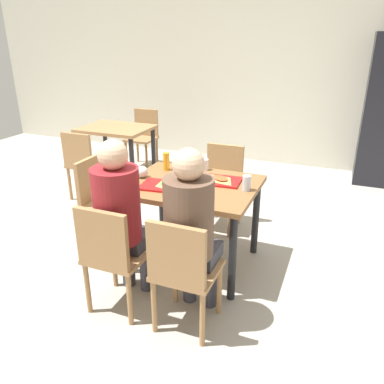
{
  "coord_description": "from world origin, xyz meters",
  "views": [
    {
      "loc": [
        1.1,
        -2.71,
        1.86
      ],
      "look_at": [
        0.0,
        0.0,
        0.66
      ],
      "focal_mm": 36.0,
      "sensor_mm": 36.0,
      "label": 1
    }
  ],
  "objects_px": {
    "main_table": "(192,195)",
    "person_in_red": "(120,211)",
    "paper_plate_center": "(185,172)",
    "background_chair_near": "(83,161)",
    "tray_red_near": "(164,186)",
    "paper_plate_near_edge": "(200,196)",
    "condiment_bottle": "(166,161)",
    "background_chair_far": "(144,133)",
    "chair_near_right": "(183,268)",
    "plastic_cup_b": "(177,194)",
    "foil_bundle": "(142,172)",
    "soda_can": "(247,183)",
    "chair_left_end": "(101,196)",
    "chair_far_side": "(222,180)",
    "pizza_slice_b": "(220,179)",
    "chair_near_left": "(112,252)",
    "background_table": "(117,136)",
    "pizza_slice_a": "(166,184)",
    "person_in_brown_jacket": "(191,224)",
    "tray_red_far": "(218,181)",
    "plastic_cup_a": "(204,165)"
  },
  "relations": [
    {
      "from": "chair_left_end",
      "to": "pizza_slice_b",
      "type": "height_order",
      "value": "chair_left_end"
    },
    {
      "from": "chair_near_right",
      "to": "plastic_cup_b",
      "type": "height_order",
      "value": "same"
    },
    {
      "from": "pizza_slice_a",
      "to": "foil_bundle",
      "type": "xyz_separation_m",
      "value": [
        -0.28,
        0.12,
        0.03
      ]
    },
    {
      "from": "person_in_brown_jacket",
      "to": "tray_red_far",
      "type": "height_order",
      "value": "person_in_brown_jacket"
    },
    {
      "from": "paper_plate_center",
      "to": "soda_can",
      "type": "bearing_deg",
      "value": -19.37
    },
    {
      "from": "pizza_slice_a",
      "to": "plastic_cup_b",
      "type": "distance_m",
      "value": 0.29
    },
    {
      "from": "person_in_red",
      "to": "tray_red_near",
      "type": "distance_m",
      "value": 0.53
    },
    {
      "from": "chair_near_right",
      "to": "background_table",
      "type": "distance_m",
      "value": 3.08
    },
    {
      "from": "chair_near_right",
      "to": "pizza_slice_b",
      "type": "height_order",
      "value": "chair_near_right"
    },
    {
      "from": "chair_near_right",
      "to": "paper_plate_near_edge",
      "type": "height_order",
      "value": "chair_near_right"
    },
    {
      "from": "main_table",
      "to": "tray_red_near",
      "type": "height_order",
      "value": "tray_red_near"
    },
    {
      "from": "tray_red_near",
      "to": "pizza_slice_b",
      "type": "bearing_deg",
      "value": 36.54
    },
    {
      "from": "paper_plate_center",
      "to": "background_chair_near",
      "type": "distance_m",
      "value": 1.68
    },
    {
      "from": "condiment_bottle",
      "to": "person_in_brown_jacket",
      "type": "bearing_deg",
      "value": -56.22
    },
    {
      "from": "tray_red_near",
      "to": "plastic_cup_b",
      "type": "xyz_separation_m",
      "value": [
        0.21,
        -0.21,
        0.04
      ]
    },
    {
      "from": "condiment_bottle",
      "to": "person_in_red",
      "type": "bearing_deg",
      "value": -85.01
    },
    {
      "from": "chair_left_end",
      "to": "background_chair_far",
      "type": "distance_m",
      "value": 2.43
    },
    {
      "from": "tray_red_near",
      "to": "person_in_red",
      "type": "bearing_deg",
      "value": -98.61
    },
    {
      "from": "main_table",
      "to": "paper_plate_near_edge",
      "type": "bearing_deg",
      "value": -56.0
    },
    {
      "from": "person_in_red",
      "to": "condiment_bottle",
      "type": "distance_m",
      "value": 0.91
    },
    {
      "from": "foil_bundle",
      "to": "soda_can",
      "type": "bearing_deg",
      "value": 2.72
    },
    {
      "from": "tray_red_near",
      "to": "paper_plate_near_edge",
      "type": "relative_size",
      "value": 1.64
    },
    {
      "from": "chair_near_right",
      "to": "background_chair_far",
      "type": "height_order",
      "value": "same"
    },
    {
      "from": "plastic_cup_a",
      "to": "chair_near_left",
      "type": "bearing_deg",
      "value": -101.42
    },
    {
      "from": "tray_red_far",
      "to": "plastic_cup_b",
      "type": "xyz_separation_m",
      "value": [
        -0.16,
        -0.49,
        0.04
      ]
    },
    {
      "from": "background_chair_near",
      "to": "person_in_red",
      "type": "bearing_deg",
      "value": -45.81
    },
    {
      "from": "background_chair_far",
      "to": "condiment_bottle",
      "type": "bearing_deg",
      "value": -56.33
    },
    {
      "from": "plastic_cup_a",
      "to": "condiment_bottle",
      "type": "relative_size",
      "value": 0.62
    },
    {
      "from": "paper_plate_center",
      "to": "tray_red_near",
      "type": "bearing_deg",
      "value": -93.93
    },
    {
      "from": "chair_near_left",
      "to": "chair_left_end",
      "type": "height_order",
      "value": "same"
    },
    {
      "from": "main_table",
      "to": "plastic_cup_b",
      "type": "height_order",
      "value": "plastic_cup_b"
    },
    {
      "from": "foil_bundle",
      "to": "paper_plate_center",
      "type": "bearing_deg",
      "value": 41.42
    },
    {
      "from": "chair_left_end",
      "to": "plastic_cup_a",
      "type": "bearing_deg",
      "value": 22.23
    },
    {
      "from": "soda_can",
      "to": "chair_near_right",
      "type": "bearing_deg",
      "value": -102.48
    },
    {
      "from": "chair_left_end",
      "to": "person_in_brown_jacket",
      "type": "relative_size",
      "value": 0.67
    },
    {
      "from": "chair_near_left",
      "to": "plastic_cup_a",
      "type": "relative_size",
      "value": 8.37
    },
    {
      "from": "tray_red_near",
      "to": "foil_bundle",
      "type": "height_order",
      "value": "foil_bundle"
    },
    {
      "from": "pizza_slice_a",
      "to": "background_chair_near",
      "type": "height_order",
      "value": "background_chair_near"
    },
    {
      "from": "background_chair_near",
      "to": "background_chair_far",
      "type": "height_order",
      "value": "same"
    },
    {
      "from": "main_table",
      "to": "background_chair_near",
      "type": "bearing_deg",
      "value": 154.35
    },
    {
      "from": "chair_left_end",
      "to": "soda_can",
      "type": "height_order",
      "value": "soda_can"
    },
    {
      "from": "chair_near_left",
      "to": "tray_red_near",
      "type": "distance_m",
      "value": 0.71
    },
    {
      "from": "chair_near_left",
      "to": "chair_far_side",
      "type": "xyz_separation_m",
      "value": [
        0.26,
        1.62,
        0.0
      ]
    },
    {
      "from": "main_table",
      "to": "person_in_red",
      "type": "height_order",
      "value": "person_in_red"
    },
    {
      "from": "plastic_cup_b",
      "to": "background_chair_near",
      "type": "bearing_deg",
      "value": 145.76
    },
    {
      "from": "paper_plate_near_edge",
      "to": "chair_left_end",
      "type": "bearing_deg",
      "value": 167.65
    },
    {
      "from": "chair_left_end",
      "to": "person_in_red",
      "type": "distance_m",
      "value": 0.96
    },
    {
      "from": "condiment_bottle",
      "to": "foil_bundle",
      "type": "xyz_separation_m",
      "value": [
        -0.1,
        -0.25,
        -0.03
      ]
    },
    {
      "from": "chair_far_side",
      "to": "soda_can",
      "type": "height_order",
      "value": "soda_can"
    },
    {
      "from": "chair_left_end",
      "to": "background_chair_near",
      "type": "height_order",
      "value": "same"
    }
  ]
}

